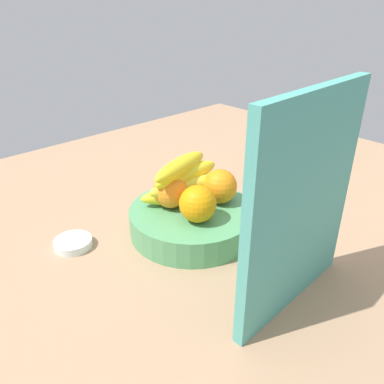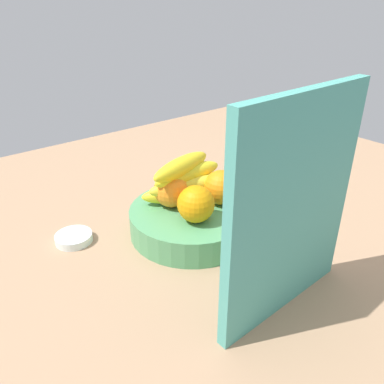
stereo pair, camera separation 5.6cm
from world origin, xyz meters
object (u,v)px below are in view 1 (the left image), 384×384
Objects in this scene: fruit_bowl at (192,220)px; banana_bunch at (183,180)px; orange_front_left at (198,204)px; jar_lid at (73,243)px; orange_center at (172,190)px; cutting_board at (302,207)px; orange_front_right at (220,186)px.

banana_bunch reaches higher than fruit_bowl.
orange_front_left is 0.98× the size of jar_lid.
orange_center is (2.26, -3.96, 6.64)cm from fruit_bowl.
orange_center is 3.29cm from banana_bunch.
jar_lid is at bearing -30.14° from fruit_bowl.
cutting_board is 4.66× the size of jar_lid.
fruit_bowl is at bearing 79.84° from banana_bunch.
orange_front_left is 8.20cm from orange_center.
orange_center is at bearing -91.73° from orange_front_left.
cutting_board is (0.31, 30.69, 8.50)cm from orange_center.
fruit_bowl is 1.43× the size of banana_bunch.
orange_front_left reaches higher than fruit_bowl.
orange_front_right is 33.10cm from jar_lid.
fruit_bowl is at bearing -96.75° from cutting_board.
cutting_board reaches higher than orange_front_right.
cutting_board is at bearing 84.51° from fruit_bowl.
orange_front_right is at bearing 163.91° from fruit_bowl.
orange_front_left is 0.21× the size of cutting_board.
orange_front_left and orange_front_right have the same top height.
orange_front_left is at bearing 59.39° from fruit_bowl.
banana_bunch is at bearing -100.16° from fruit_bowl.
cutting_board is at bearing 89.42° from orange_center.
orange_front_right is 8.12cm from banana_bunch.
orange_front_right is 0.21× the size of cutting_board.
jar_lid is (21.87, -12.70, -2.00)cm from fruit_bowl.
fruit_bowl is 30.83cm from cutting_board.
banana_bunch is 0.52× the size of cutting_board.
cutting_board reaches higher than jar_lid.
fruit_bowl is 3.49× the size of jar_lid.
fruit_bowl reaches higher than jar_lid.
fruit_bowl is 8.27cm from orange_front_left.
orange_center is 0.21× the size of cutting_board.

